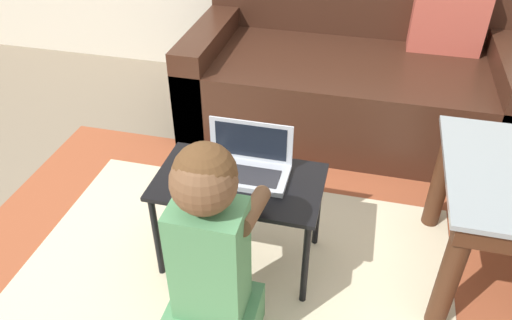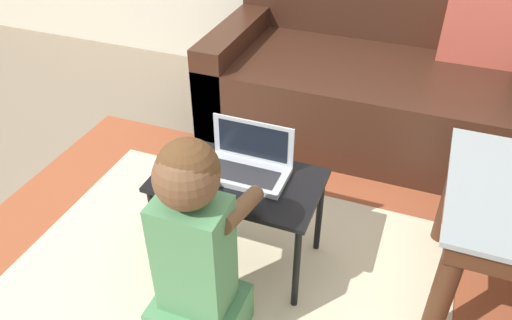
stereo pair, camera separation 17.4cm
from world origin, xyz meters
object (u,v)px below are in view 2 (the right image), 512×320
laptop (247,165)px  computer_mouse (189,162)px  laptop_desk (238,190)px  person_seated (195,252)px  couch (377,80)px

laptop → computer_mouse: 0.21m
laptop_desk → computer_mouse: (-0.19, 0.01, 0.07)m
computer_mouse → person_seated: size_ratio=0.15×
laptop_desk → couch: bearing=75.5°
person_seated → laptop_desk: bearing=92.0°
laptop → computer_mouse: (-0.21, -0.03, -0.01)m
laptop_desk → computer_mouse: bearing=177.3°
laptop_desk → person_seated: 0.36m
computer_mouse → person_seated: 0.42m
couch → computer_mouse: size_ratio=14.34×
couch → laptop_desk: 1.21m
couch → person_seated: (-0.29, -1.53, 0.10)m
couch → computer_mouse: (-0.50, -1.16, 0.13)m
laptop_desk → computer_mouse: computer_mouse is taller
couch → laptop_desk: (-0.30, -1.17, 0.06)m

